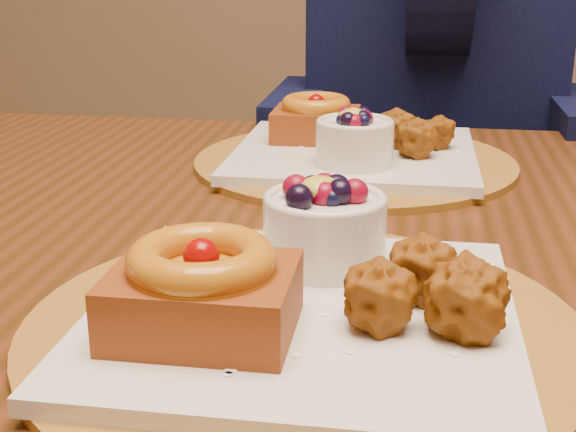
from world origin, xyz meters
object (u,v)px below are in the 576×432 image
object	(u,v)px
dining_table	(334,301)
place_setting_near	(300,294)
place_setting_far	(352,147)
diner	(437,31)
chair_far	(449,248)

from	to	relation	value
dining_table	place_setting_near	size ratio (longest dim) A/B	4.21
dining_table	place_setting_far	distance (m)	0.24
place_setting_far	diner	distance (m)	0.45
diner	chair_far	bearing A→B (deg)	17.14
place_setting_far	diner	world-z (taller)	diner
place_setting_near	place_setting_far	size ratio (longest dim) A/B	1.00
diner	dining_table	bearing A→B (deg)	-120.16
dining_table	diner	distance (m)	0.68
dining_table	place_setting_near	xyz separation A→B (m)	(-0.00, -0.21, 0.10)
place_setting_far	diner	size ratio (longest dim) A/B	0.47
place_setting_near	chair_far	world-z (taller)	chair_far
place_setting_near	chair_far	xyz separation A→B (m)	(0.15, 0.90, -0.30)
dining_table	chair_far	world-z (taller)	chair_far
dining_table	place_setting_far	world-z (taller)	place_setting_far
dining_table	chair_far	bearing A→B (deg)	78.16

